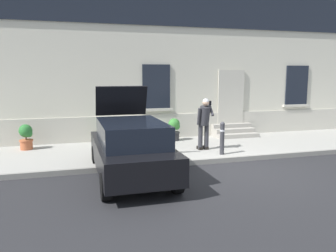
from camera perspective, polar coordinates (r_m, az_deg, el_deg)
The scene contains 12 objects.
ground_plane at distance 9.62m, azimuth 11.04°, elevation -7.52°, with size 80.00×80.00×0.00m, color #232326.
sidewalk at distance 12.08m, azimuth 4.96°, elevation -3.70°, with size 24.00×3.60×0.15m, color #99968E.
curb_edge at distance 10.41m, azimuth 8.68°, elevation -5.78°, with size 24.00×0.12×0.15m, color gray.
building_facade at distance 14.19m, azimuth 1.45°, elevation 13.01°, with size 24.00×1.52×7.50m.
entrance_stoop at distance 14.18m, azimuth 11.03°, elevation -0.90°, with size 1.73×0.96×0.48m.
hatchback_car_black at distance 8.68m, azimuth -6.30°, elevation -3.73°, with size 1.79×4.07×2.34m.
bollard_near_person at distance 10.75m, azimuth 9.16°, elevation -1.85°, with size 0.15×0.15×1.04m.
bollard_far_left at distance 9.77m, azimuth -11.31°, elevation -2.97°, with size 0.15×0.15×1.04m.
person_on_phone at distance 11.25m, azimuth 6.17°, elevation 0.92°, with size 0.51×0.52×1.74m.
planter_terracotta at distance 12.31m, azimuth -22.89°, elevation -1.60°, with size 0.44×0.44×0.86m.
planter_cream at distance 12.59m, azimuth -10.74°, elevation -0.85°, with size 0.44×0.44×0.86m.
planter_charcoal at distance 12.90m, azimuth 1.06°, elevation -0.47°, with size 0.44×0.44×0.86m.
Camera 1 is at (-4.29, -8.19, 2.66)m, focal length 36.01 mm.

